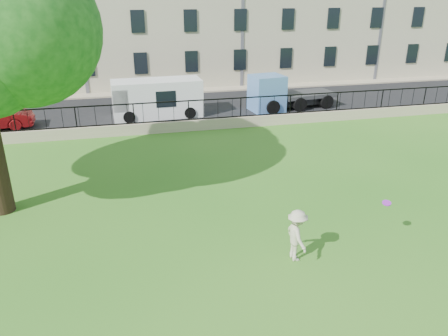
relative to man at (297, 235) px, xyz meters
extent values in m
plane|color=#2A701A|center=(-1.04, 1.25, -0.80)|extent=(120.00, 120.00, 0.00)
cube|color=tan|center=(-1.04, 13.25, -0.50)|extent=(50.00, 0.40, 0.60)
cube|color=black|center=(-1.04, 13.25, -0.17)|extent=(50.00, 0.05, 0.06)
cube|color=black|center=(-1.04, 13.25, 0.90)|extent=(50.00, 0.05, 0.06)
cube|color=black|center=(-1.04, 17.95, -0.79)|extent=(60.00, 9.00, 0.01)
cube|color=tan|center=(-1.04, 23.15, -0.74)|extent=(60.00, 1.40, 0.12)
cube|color=#BBB494|center=(-1.04, 28.85, 5.70)|extent=(56.00, 10.00, 13.00)
sphere|color=#154E14|center=(-7.28, 4.47, 5.48)|extent=(4.65, 4.65, 4.65)
imported|color=beige|center=(0.00, 0.00, 0.00)|extent=(0.65, 1.06, 1.59)
cylinder|color=purple|center=(2.96, 0.22, 0.59)|extent=(0.31, 0.30, 0.12)
cube|color=white|center=(-2.46, 16.65, 0.34)|extent=(5.48, 2.30, 2.27)
cube|color=#5B8DD5|center=(6.29, 16.57, 0.35)|extent=(5.69, 2.63, 2.30)
camera|label=1|loc=(-4.58, -10.15, 6.62)|focal=35.00mm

